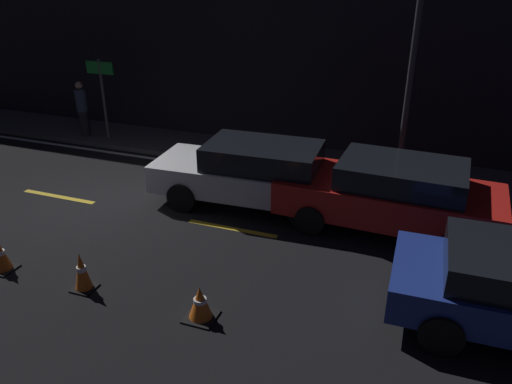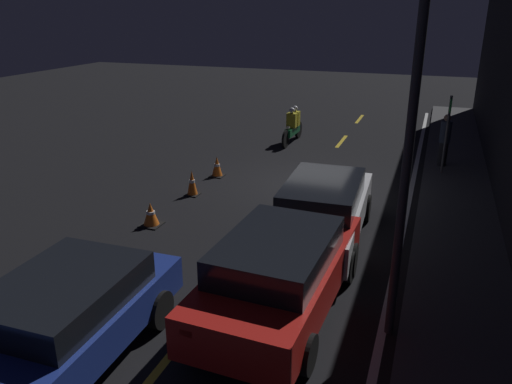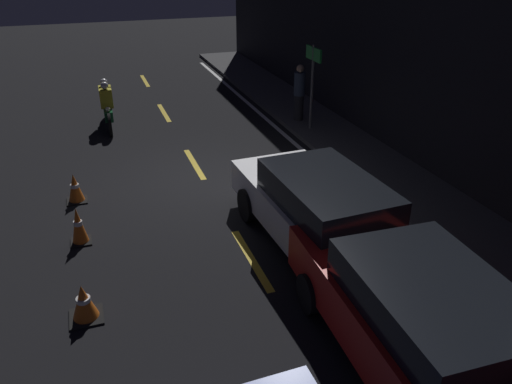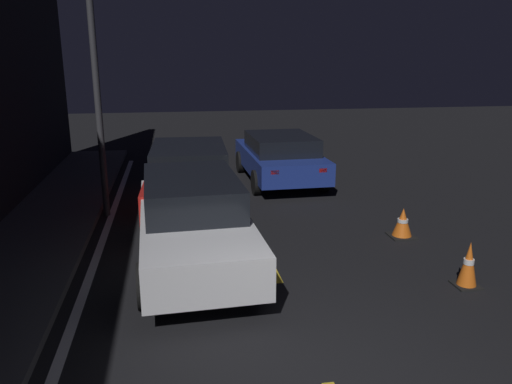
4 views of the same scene
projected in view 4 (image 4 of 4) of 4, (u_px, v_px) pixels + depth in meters
name	position (u px, v px, depth m)	size (l,w,h in m)	color
ground_plane	(327.00, 383.00, 5.42)	(56.00, 56.00, 0.00)	black
lane_dash_d	(267.00, 258.00, 8.75)	(2.00, 0.14, 0.01)	gold
lane_dash_e	(235.00, 192.00, 13.03)	(2.00, 0.14, 0.01)	gold
sedan_white	(193.00, 218.00, 8.40)	(4.62, 2.00, 1.48)	silver
taxi_red	(189.00, 177.00, 11.26)	(4.56, 2.08, 1.49)	red
sedan_blue	(280.00, 156.00, 13.96)	(4.26, 2.05, 1.35)	navy
traffic_cone_mid	(468.00, 265.00, 7.61)	(0.38, 0.38, 0.72)	black
traffic_cone_far	(403.00, 223.00, 9.74)	(0.49, 0.49, 0.58)	black
street_lamp	(95.00, 66.00, 10.30)	(0.28, 0.28, 5.76)	#333338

